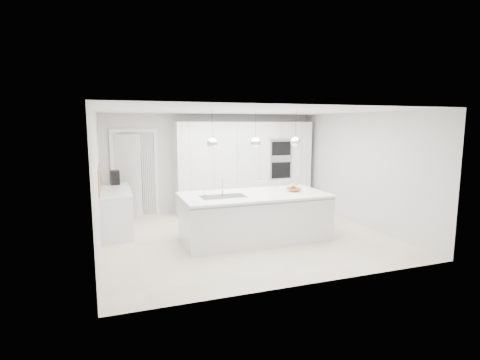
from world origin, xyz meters
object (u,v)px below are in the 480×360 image
object	(u,v)px
island_base	(255,218)
bar_stool_right	(287,202)
bar_stool_left	(262,203)
fruit_bowl	(294,190)
espresso_machine	(115,177)

from	to	relation	value
island_base	bar_stool_right	bearing A→B (deg)	38.23
bar_stool_left	bar_stool_right	bearing A→B (deg)	-9.12
island_base	bar_stool_left	size ratio (longest dim) A/B	2.87
fruit_bowl	espresso_machine	world-z (taller)	espresso_machine
bar_stool_left	fruit_bowl	bearing A→B (deg)	-75.37
fruit_bowl	bar_stool_left	world-z (taller)	bar_stool_left
fruit_bowl	espresso_machine	size ratio (longest dim) A/B	0.95
island_base	espresso_machine	xyz separation A→B (m)	(-2.53, 2.19, 0.63)
bar_stool_left	island_base	bearing A→B (deg)	-123.69
fruit_bowl	bar_stool_left	size ratio (longest dim) A/B	0.31
fruit_bowl	island_base	bearing A→B (deg)	-177.51
espresso_machine	bar_stool_right	size ratio (longest dim) A/B	0.31
bar_stool_left	bar_stool_right	distance (m)	0.58
island_base	espresso_machine	bearing A→B (deg)	139.17
espresso_machine	bar_stool_right	xyz separation A→B (m)	(3.66, -1.29, -0.56)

